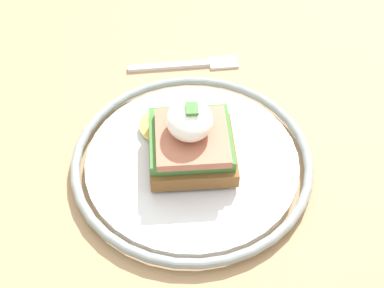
{
  "coord_description": "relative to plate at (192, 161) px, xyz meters",
  "views": [
    {
      "loc": [
        0.35,
        0.02,
        1.2
      ],
      "look_at": [
        -0.01,
        0.05,
        0.78
      ],
      "focal_mm": 50.0,
      "sensor_mm": 36.0,
      "label": 1
    }
  ],
  "objects": [
    {
      "name": "sandwich",
      "position": [
        -0.0,
        -0.0,
        0.03
      ],
      "size": [
        0.11,
        0.1,
        0.07
      ],
      "color": "brown",
      "rests_on": "plate"
    },
    {
      "name": "fork",
      "position": [
        -0.16,
        0.01,
        -0.01
      ],
      "size": [
        0.02,
        0.14,
        0.0
      ],
      "color": "silver",
      "rests_on": "dining_table"
    },
    {
      "name": "plate",
      "position": [
        0.0,
        0.0,
        0.0
      ],
      "size": [
        0.26,
        0.26,
        0.02
      ],
      "color": "silver",
      "rests_on": "dining_table"
    },
    {
      "name": "dining_table",
      "position": [
        0.01,
        -0.05,
        -0.12
      ],
      "size": [
        1.11,
        0.82,
        0.75
      ],
      "color": "tan",
      "rests_on": "ground_plane"
    }
  ]
}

